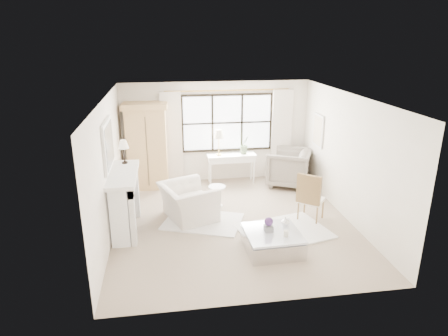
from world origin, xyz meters
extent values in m
plane|color=tan|center=(0.00, 0.00, 0.00)|extent=(5.50, 5.50, 0.00)
plane|color=silver|center=(0.00, 0.00, 2.70)|extent=(5.50, 5.50, 0.00)
plane|color=white|center=(0.00, 2.75, 1.35)|extent=(5.00, 0.00, 5.00)
plane|color=white|center=(0.00, -2.75, 1.35)|extent=(5.00, 0.00, 5.00)
plane|color=white|center=(-2.50, 0.00, 1.35)|extent=(0.00, 5.50, 5.50)
plane|color=white|center=(2.50, 0.00, 1.35)|extent=(0.00, 5.50, 5.50)
cube|color=white|center=(0.30, 2.73, 1.60)|extent=(2.40, 0.02, 1.50)
cylinder|color=#A67C39|center=(0.30, 2.67, 2.47)|extent=(3.30, 0.04, 0.04)
cube|color=beige|center=(-1.20, 2.65, 1.24)|extent=(0.55, 0.10, 2.47)
cube|color=beige|center=(1.80, 2.65, 1.24)|extent=(0.55, 0.10, 2.47)
cube|color=white|center=(-2.29, 0.00, 0.59)|extent=(0.34, 1.50, 1.18)
cube|color=#A7A7AE|center=(-2.12, 0.00, 0.53)|extent=(0.03, 1.22, 0.97)
cube|color=black|center=(-2.11, 0.00, 0.32)|extent=(0.06, 0.52, 0.50)
cube|color=white|center=(-2.25, 0.00, 1.22)|extent=(0.58, 1.66, 0.08)
cube|color=white|center=(-2.47, 0.00, 1.84)|extent=(0.05, 1.15, 0.95)
cube|color=#B8BDC3|center=(-2.44, 0.00, 1.84)|extent=(0.02, 1.00, 0.80)
cube|color=white|center=(2.47, 1.70, 1.55)|extent=(0.04, 0.62, 0.82)
cube|color=beige|center=(2.45, 1.70, 1.55)|extent=(0.01, 0.52, 0.72)
cylinder|color=black|center=(-2.24, 0.60, 1.27)|extent=(0.12, 0.12, 0.03)
cylinder|color=black|center=(-2.24, 0.60, 1.44)|extent=(0.03, 0.03, 0.30)
cone|color=beige|center=(-2.24, 0.60, 1.68)|extent=(0.22, 0.22, 0.18)
cube|color=tan|center=(-1.84, 2.42, 1.05)|extent=(1.03, 0.65, 2.10)
cube|color=tan|center=(-1.84, 2.42, 2.17)|extent=(1.15, 0.76, 0.14)
cube|color=white|center=(0.37, 2.42, 0.68)|extent=(1.25, 0.46, 0.14)
cube|color=white|center=(0.37, 2.42, 0.77)|extent=(1.32, 0.50, 0.06)
cylinder|color=#A8873A|center=(0.03, 2.41, 0.82)|extent=(0.14, 0.14, 0.03)
cylinder|color=#A8873A|center=(0.03, 2.41, 1.06)|extent=(0.02, 0.02, 0.46)
cone|color=beige|center=(0.03, 2.41, 1.38)|extent=(0.28, 0.28, 0.22)
imported|color=#536744|center=(0.73, 2.44, 1.05)|extent=(0.36, 0.34, 0.51)
cylinder|color=white|center=(-0.23, 0.89, 0.01)|extent=(0.26, 0.26, 0.03)
cylinder|color=white|center=(-0.23, 0.89, 0.25)|extent=(0.06, 0.06, 0.44)
cylinder|color=white|center=(-0.23, 0.89, 0.49)|extent=(0.40, 0.40, 0.03)
cube|color=white|center=(-0.65, 0.11, 0.01)|extent=(1.92, 1.65, 0.03)
cube|color=white|center=(0.96, -0.60, 0.02)|extent=(1.99, 1.67, 0.03)
imported|color=silver|center=(-0.94, 0.36, 0.39)|extent=(1.38, 1.47, 0.77)
imported|color=gray|center=(1.85, 2.00, 0.49)|extent=(1.43, 1.42, 0.98)
cube|color=white|center=(1.70, -0.11, 0.46)|extent=(0.66, 0.66, 0.07)
cube|color=olive|center=(1.55, -0.28, 0.78)|extent=(0.40, 0.34, 0.60)
cube|color=silver|center=(0.52, -1.26, 0.16)|extent=(1.03, 1.03, 0.32)
cube|color=silver|center=(0.52, -1.26, 0.36)|extent=(1.03, 1.03, 0.04)
cube|color=slate|center=(0.45, -1.21, 0.44)|extent=(0.16, 0.16, 0.11)
sphere|color=#4D2968|center=(0.45, -1.21, 0.58)|extent=(0.16, 0.16, 0.16)
cylinder|color=beige|center=(0.71, -1.47, 0.44)|extent=(0.09, 0.09, 0.12)
imported|color=silver|center=(0.83, -1.04, 0.47)|extent=(0.17, 0.17, 0.17)
camera|label=1|loc=(-1.37, -7.68, 3.88)|focal=32.00mm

